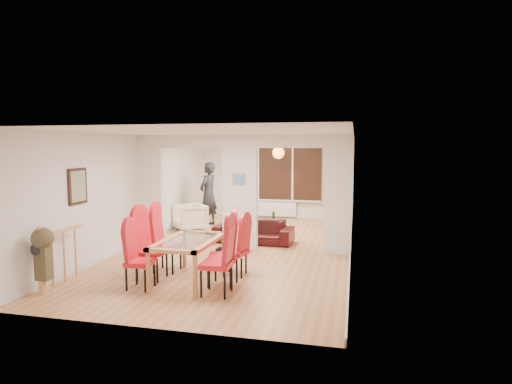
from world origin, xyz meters
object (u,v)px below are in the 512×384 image
(dining_chair_ra, at_px, (216,259))
(television, at_px, (335,217))
(armchair, at_px, (190,217))
(coffee_table, at_px, (266,225))
(dining_chair_lb, at_px, (152,247))
(dining_chair_lc, at_px, (167,241))
(dining_table, at_px, (189,260))
(bowl, at_px, (268,220))
(dining_chair_rc, at_px, (235,248))
(sofa, at_px, (254,231))
(bottle, at_px, (273,216))
(dining_chair_rb, at_px, (223,252))
(person, at_px, (208,194))
(dining_chair_la, at_px, (140,258))

(dining_chair_ra, xyz_separation_m, television, (1.55, 6.15, -0.28))
(armchair, xyz_separation_m, coffee_table, (2.04, 0.62, -0.25))
(dining_chair_lb, relative_size, dining_chair_lc, 1.01)
(dining_chair_lb, height_order, coffee_table, dining_chair_lb)
(dining_table, distance_m, bowl, 4.88)
(dining_chair_lb, height_order, dining_chair_rc, dining_chair_lb)
(dining_chair_lc, xyz_separation_m, dining_chair_rc, (1.31, 0.04, -0.06))
(sofa, height_order, bottle, sofa)
(dining_chair_rc, height_order, sofa, dining_chair_rc)
(sofa, bearing_deg, television, 55.58)
(dining_chair_rb, relative_size, sofa, 0.60)
(dining_table, relative_size, bottle, 5.17)
(coffee_table, relative_size, bottle, 3.38)
(dining_table, relative_size, armchair, 1.97)
(bottle, bearing_deg, armchair, -167.09)
(dining_chair_lc, xyz_separation_m, bowl, (1.03, 4.38, -0.31))
(dining_chair_ra, relative_size, sofa, 0.60)
(dining_chair_lb, bearing_deg, coffee_table, 89.53)
(coffee_table, distance_m, bowl, 0.18)
(dining_table, height_order, sofa, dining_table)
(dining_chair_ra, xyz_separation_m, dining_chair_rb, (-0.04, 0.45, 0.00))
(dining_chair_lb, height_order, dining_chair_lc, dining_chair_lb)
(dining_chair_ra, height_order, bowl, dining_chair_ra)
(dining_chair_lb, relative_size, bottle, 3.78)
(person, height_order, television, person)
(dining_chair_rc, xyz_separation_m, sofa, (-0.30, 2.70, -0.23))
(dining_table, bearing_deg, dining_chair_la, -140.75)
(dining_chair_rc, bearing_deg, armchair, 135.08)
(dining_chair_lb, height_order, sofa, dining_chair_lb)
(person, bearing_deg, dining_chair_rb, 34.10)
(dining_chair_la, xyz_separation_m, person, (-0.80, 5.64, 0.43))
(dining_chair_ra, height_order, dining_chair_rc, dining_chair_ra)
(coffee_table, bearing_deg, armchair, -163.15)
(dining_chair_ra, height_order, television, dining_chair_ra)
(person, bearing_deg, bowl, 94.68)
(person, height_order, coffee_table, person)
(dining_table, distance_m, person, 5.34)
(coffee_table, bearing_deg, bottle, -21.62)
(dining_chair_rc, distance_m, sofa, 2.73)
(sofa, relative_size, bowl, 8.10)
(dining_table, bearing_deg, dining_chair_rb, -6.36)
(dining_chair_la, xyz_separation_m, bowl, (1.04, 5.39, -0.25))
(dining_chair_ra, xyz_separation_m, person, (-2.11, 5.63, 0.37))
(dining_table, xyz_separation_m, dining_chair_la, (-0.64, -0.52, 0.15))
(sofa, bearing_deg, dining_chair_rb, -82.54)
(armchair, bearing_deg, bowl, 62.35)
(person, distance_m, bottle, 2.10)
(dining_chair_rc, distance_m, person, 5.07)
(dining_chair_rb, xyz_separation_m, sofa, (-0.25, 3.30, -0.30))
(dining_table, distance_m, dining_chair_la, 0.84)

